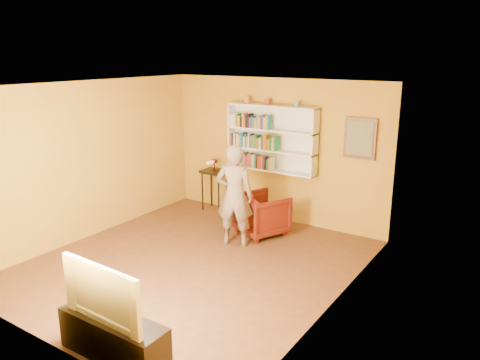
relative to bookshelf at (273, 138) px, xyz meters
The scene contains 16 objects.
room_shell 2.48m from the bookshelf, 90.00° to the right, with size 5.30×5.80×2.88m.
bookshelf is the anchor object (origin of this frame).
books_row_lower 0.62m from the bookshelf, 164.99° to the right, with size 0.94×0.19×0.27m.
books_row_middle 0.37m from the bookshelf, 162.59° to the right, with size 1.03×0.19×0.27m.
books_row_upper 0.53m from the bookshelf, 166.12° to the right, with size 0.86×0.19×0.27m.
ornament_left 0.86m from the bookshelf, behind, with size 0.09×0.09×0.13m, color #B46233.
ornament_centre 0.68m from the bookshelf, 147.12° to the right, with size 0.08×0.08×0.11m, color #963234.
ornament_right 0.84m from the bookshelf, ahead, with size 0.07×0.07×0.09m, color slate.
framed_painting 1.66m from the bookshelf, ahead, with size 0.55×0.05×0.70m.
console_table 1.55m from the bookshelf, behind, with size 0.51×0.39×0.84m.
ruby_lustre 1.40m from the bookshelf, behind, with size 0.14×0.14×0.23m.
armchair 1.47m from the bookshelf, 73.11° to the right, with size 0.79×0.81×0.74m, color #440804.
person 1.62m from the bookshelf, 85.82° to the right, with size 0.63×0.41×1.73m, color #705C52.
game_remote 1.68m from the bookshelf, 97.53° to the right, with size 0.04×0.15×0.04m, color white.
tv_cabinet 4.91m from the bookshelf, 80.96° to the right, with size 1.30×0.39×0.46m, color black.
television 4.79m from the bookshelf, 80.96° to the right, with size 1.12×0.15×0.64m, color black.
Camera 1 is at (4.25, -5.12, 3.15)m, focal length 35.00 mm.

